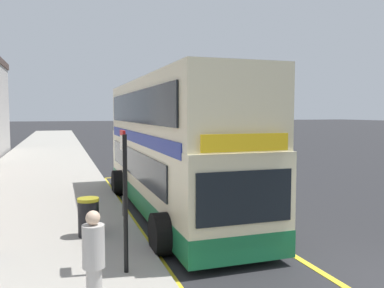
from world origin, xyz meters
The scene contains 8 objects.
ground_plane centered at (0.00, 32.00, 0.00)m, with size 260.00×260.00×0.00m, color #28282B.
pavement_near centered at (-7.00, 32.00, 0.07)m, with size 6.00×76.00×0.14m, color #A39E93.
double_decker_bus centered at (-2.46, 7.53, 2.06)m, with size 3.15×11.41×4.40m.
bus_bay_markings centered at (-2.41, 7.51, 0.01)m, with size 3.17×15.13×0.01m.
bus_stop_sign centered at (-4.80, 2.44, 1.79)m, with size 0.09×0.51×2.83m.
parked_car_maroon_kerbside centered at (5.03, 24.32, 0.80)m, with size 2.09×4.20×1.62m.
pedestrian_waiting_near_sign centered at (-5.55, 0.68, 1.07)m, with size 0.34×0.34×1.71m.
litter_bin centered at (-5.35, 5.01, 0.64)m, with size 0.56×0.56×0.99m.
Camera 1 is at (-5.99, -5.37, 3.32)m, focal length 37.18 mm.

